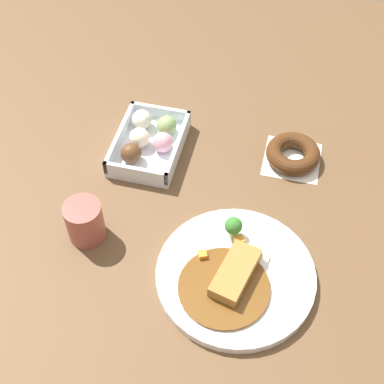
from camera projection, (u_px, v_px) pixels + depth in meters
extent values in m
plane|color=brown|center=(225.00, 205.00, 1.09)|extent=(1.60, 1.60, 0.00)
cylinder|color=white|center=(235.00, 275.00, 0.98)|extent=(0.28, 0.28, 0.02)
cylinder|color=brown|center=(224.00, 288.00, 0.95)|extent=(0.16, 0.16, 0.01)
cube|color=#A87538|center=(235.00, 273.00, 0.95)|extent=(0.12, 0.08, 0.02)
cylinder|color=white|center=(254.00, 255.00, 0.99)|extent=(0.05, 0.05, 0.00)
ellipsoid|color=yellow|center=(255.00, 252.00, 0.98)|extent=(0.02, 0.02, 0.01)
cylinder|color=#8CB766|center=(233.00, 232.00, 1.01)|extent=(0.01, 0.01, 0.02)
sphere|color=#387A2D|center=(233.00, 226.00, 1.00)|extent=(0.03, 0.03, 0.03)
cube|color=orange|center=(203.00, 255.00, 0.98)|extent=(0.02, 0.02, 0.01)
cube|color=orange|center=(239.00, 241.00, 1.00)|extent=(0.02, 0.02, 0.02)
cube|color=silver|center=(149.00, 148.00, 1.17)|extent=(0.19, 0.13, 0.01)
cube|color=silver|center=(161.00, 112.00, 1.21)|extent=(0.01, 0.13, 0.03)
cube|color=silver|center=(136.00, 173.00, 1.10)|extent=(0.01, 0.13, 0.03)
cube|color=silver|center=(120.00, 136.00, 1.17)|extent=(0.19, 0.01, 0.03)
cube|color=silver|center=(178.00, 147.00, 1.15)|extent=(0.19, 0.01, 0.03)
sphere|color=silver|center=(142.00, 120.00, 1.19)|extent=(0.04, 0.04, 0.04)
sphere|color=#EFE5C6|center=(139.00, 138.00, 1.16)|extent=(0.04, 0.04, 0.04)
sphere|color=brown|center=(131.00, 153.00, 1.13)|extent=(0.04, 0.04, 0.04)
sphere|color=#84A860|center=(167.00, 126.00, 1.18)|extent=(0.04, 0.04, 0.04)
sphere|color=pink|center=(163.00, 142.00, 1.15)|extent=(0.04, 0.04, 0.04)
cube|color=white|center=(292.00, 159.00, 1.16)|extent=(0.12, 0.12, 0.00)
torus|color=#4C2B14|center=(293.00, 154.00, 1.15)|extent=(0.11, 0.11, 0.03)
cylinder|color=#9E4C42|center=(85.00, 221.00, 1.01)|extent=(0.07, 0.07, 0.08)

